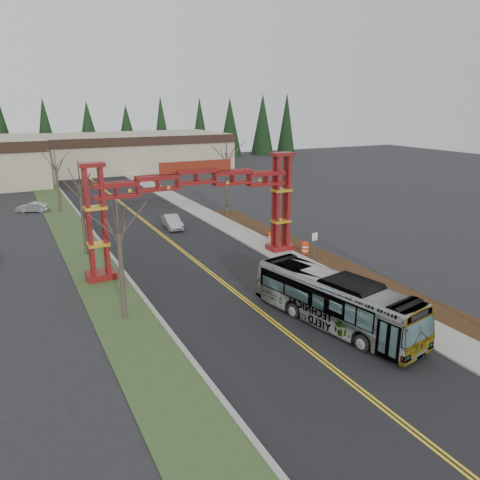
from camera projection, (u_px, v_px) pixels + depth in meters
ground at (331, 367)px, 23.89m from camera, size 200.00×200.00×0.00m
road at (172, 242)px, 45.29m from camera, size 12.00×110.00×0.02m
lane_line_left at (170, 242)px, 45.23m from camera, size 0.12×100.00×0.01m
lane_line_right at (173, 242)px, 45.34m from camera, size 0.12×100.00×0.01m
curb_right at (229, 234)px, 47.94m from camera, size 0.30×110.00×0.15m
sidewalk_right at (241, 232)px, 48.56m from camera, size 2.60×110.00×0.14m
landscape_strip at (357, 274)px, 36.85m from camera, size 2.60×50.00×0.12m
grass_median at (86, 254)px, 41.81m from camera, size 4.00×110.00×0.08m
curb_left at (107, 250)px, 42.61m from camera, size 0.30×110.00×0.15m
gateway_arch at (197, 193)px, 37.62m from camera, size 18.20×1.60×8.90m
retail_building_east at (130, 151)px, 95.69m from camera, size 38.00×20.30×7.00m
conifer_treeline at (70, 134)px, 100.94m from camera, size 116.10×5.60×13.00m
transit_bus at (335, 301)px, 27.97m from camera, size 4.93×11.81×3.20m
silver_sedan at (172, 222)px, 50.25m from camera, size 1.82×4.44×1.43m
parked_car_far_a at (33, 207)px, 57.80m from camera, size 3.97×2.73×1.24m
bare_tree_median_near at (119, 234)px, 27.89m from camera, size 3.03×3.03×7.51m
bare_tree_median_mid at (80, 186)px, 39.91m from camera, size 3.22×3.22×8.34m
bare_tree_median_far at (56, 167)px, 56.24m from camera, size 3.14×3.14×7.74m
bare_tree_right_far at (226, 162)px, 55.19m from camera, size 3.47×3.47×8.67m
street_sign at (315, 241)px, 39.76m from camera, size 0.55×0.10×2.42m
barrel_south at (305, 248)px, 41.60m from camera, size 0.60×0.60×1.11m
barrel_mid at (271, 238)px, 45.05m from camera, size 0.51×0.51×0.95m
barrel_north at (273, 236)px, 45.87m from camera, size 0.49×0.49×0.91m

